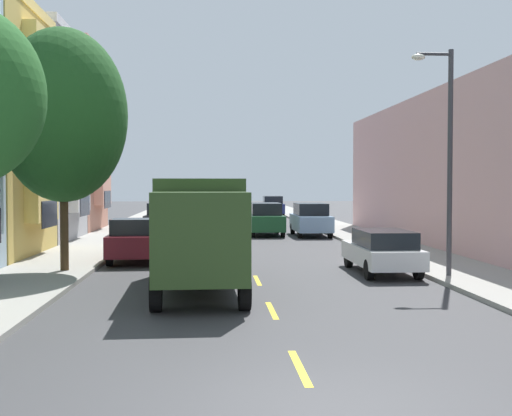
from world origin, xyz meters
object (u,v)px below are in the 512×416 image
at_px(street_tree_second, 63,115).
at_px(street_lamp, 446,146).
at_px(delivery_box_truck, 199,226).
at_px(parked_suv_sky, 311,219).
at_px(parked_pickup_burgundy, 137,240).
at_px(moving_forest_sedan, 266,219).
at_px(parked_suv_black, 164,218).
at_px(parked_suv_navy, 273,206).
at_px(parked_wagon_white, 382,250).

xyz_separation_m(street_tree_second, street_lamp, (12.35, -2.14, -1.09)).
relative_size(delivery_box_truck, parked_suv_sky, 1.66).
xyz_separation_m(parked_suv_sky, parked_pickup_burgundy, (-8.78, -12.15, -0.16)).
bearing_deg(delivery_box_truck, moving_forest_sedan, 79.92).
relative_size(street_lamp, parked_suv_black, 1.48).
bearing_deg(parked_pickup_burgundy, parked_suv_navy, 76.33).
height_order(delivery_box_truck, parked_wagon_white, delivery_box_truck).
bearing_deg(parked_wagon_white, parked_suv_navy, 89.94).
height_order(delivery_box_truck, parked_suv_black, delivery_box_truck).
relative_size(street_tree_second, parked_suv_black, 1.68).
height_order(parked_suv_sky, parked_suv_black, same).
bearing_deg(parked_suv_black, parked_suv_navy, 68.68).
xyz_separation_m(delivery_box_truck, parked_wagon_white, (6.16, 3.04, -1.04)).
bearing_deg(street_lamp, delivery_box_truck, -169.53).
relative_size(parked_suv_sky, parked_pickup_burgundy, 0.90).
relative_size(street_tree_second, parked_pickup_burgundy, 1.52).
bearing_deg(street_lamp, parked_wagon_white, 134.74).
relative_size(street_tree_second, parked_wagon_white, 1.73).
relative_size(street_lamp, moving_forest_sedan, 1.49).
distance_m(street_tree_second, parked_suv_sky, 19.77).
bearing_deg(parked_wagon_white, delivery_box_truck, -153.71).
bearing_deg(street_tree_second, parked_suv_sky, 55.91).
xyz_separation_m(parked_suv_navy, moving_forest_sedan, (-2.60, -23.18, 0.00)).
height_order(street_lamp, delivery_box_truck, street_lamp).
bearing_deg(parked_pickup_burgundy, moving_forest_sedan, 64.39).
bearing_deg(street_tree_second, parked_pickup_burgundy, 62.04).
bearing_deg(parked_suv_black, moving_forest_sedan, -8.23).
height_order(street_lamp, parked_suv_sky, street_lamp).
relative_size(parked_wagon_white, moving_forest_sedan, 0.98).
bearing_deg(parked_pickup_burgundy, parked_wagon_white, -26.45).
bearing_deg(parked_suv_navy, parked_suv_black, -111.32).
distance_m(parked_suv_sky, parked_wagon_white, 16.50).
relative_size(street_lamp, delivery_box_truck, 0.90).
bearing_deg(parked_suv_navy, parked_suv_sky, -89.97).
bearing_deg(parked_suv_sky, street_lamp, -85.12).
distance_m(street_lamp, parked_suv_black, 22.47).
bearing_deg(street_lamp, street_tree_second, 170.18).
height_order(street_tree_second, street_lamp, street_tree_second).
height_order(street_lamp, parked_suv_black, street_lamp).
bearing_deg(parked_suv_sky, delivery_box_truck, -107.64).
bearing_deg(street_lamp, parked_pickup_burgundy, 150.04).
bearing_deg(moving_forest_sedan, parked_pickup_burgundy, -115.61).
bearing_deg(parked_suv_navy, delivery_box_truck, -98.13).
xyz_separation_m(delivery_box_truck, parked_suv_navy, (6.20, 43.45, -0.86)).
distance_m(street_lamp, delivery_box_truck, 8.25).
xyz_separation_m(parked_suv_black, parked_pickup_burgundy, (-0.07, -13.77, -0.16)).
height_order(street_tree_second, parked_suv_navy, street_tree_second).
bearing_deg(parked_suv_black, street_tree_second, -96.81).
xyz_separation_m(street_lamp, moving_forest_sedan, (-4.15, 18.84, -3.28)).
bearing_deg(moving_forest_sedan, parked_suv_sky, -15.61).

